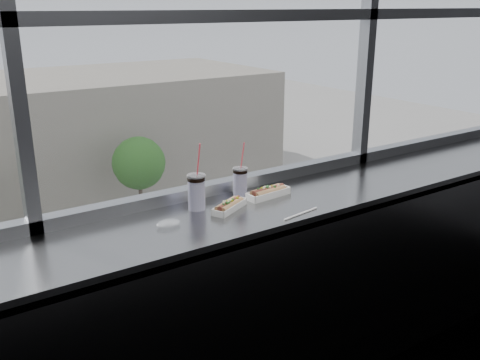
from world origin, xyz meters
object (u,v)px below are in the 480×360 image
soda_cup_left (197,190)px  soda_cup_right (240,181)px  tree_right (139,163)px  car_near_d (176,297)px  loose_straw (301,214)px  hotdog_tray_left (229,206)px  car_far_b (6,257)px  hotdog_tray_right (268,192)px  wrapper (168,223)px  car_near_e (270,267)px

soda_cup_left → soda_cup_right: size_ratio=1.15×
tree_right → car_near_d: bearing=-106.9°
soda_cup_left → tree_right: soda_cup_left is taller
loose_straw → car_near_d: loose_straw is taller
soda_cup_right → car_near_d: soda_cup_right is taller
hotdog_tray_left → car_far_b: bearing=57.9°
hotdog_tray_right → soda_cup_right: soda_cup_right is taller
hotdog_tray_left → tree_right: 31.60m
hotdog_tray_right → soda_cup_left: soda_cup_left is taller
soda_cup_right → car_near_d: bearing=65.2°
tree_right → loose_straw: bearing=-111.1°
car_far_b → soda_cup_left: bearing=-178.9°
loose_straw → wrapper: (-0.59, 0.23, 0.01)m
hotdog_tray_right → tree_right: 31.46m
soda_cup_left → tree_right: bearing=68.0°
wrapper → car_near_e: 23.54m
car_near_e → car_far_b: 13.06m
hotdog_tray_left → loose_straw: bearing=-70.3°
hotdog_tray_left → soda_cup_right: size_ratio=0.80×
car_near_d → car_far_b: size_ratio=0.95×
car_near_d → tree_right: (3.64, 12.00, 2.44)m
soda_cup_left → car_near_e: 23.38m
car_near_e → car_far_b: size_ratio=0.92×
car_near_e → car_near_d: bearing=82.9°
hotdog_tray_right → car_near_e: bearing=47.5°
wrapper → car_near_d: 21.19m
soda_cup_left → hotdog_tray_right: bearing=-7.5°
wrapper → car_far_b: size_ratio=0.02×
hotdog_tray_left → loose_straw: (0.25, -0.24, -0.02)m
car_far_b → wrapper: bearing=-179.4°
loose_straw → car_far_b: loose_straw is taller
soda_cup_left → car_near_d: (7.73, 16.16, -11.09)m
loose_straw → tree_right: loose_straw is taller
soda_cup_right → hotdog_tray_right: bearing=-38.2°
car_far_b → tree_right: bearing=-59.2°
wrapper → car_near_e: bearing=51.5°
loose_straw → hotdog_tray_right: bearing=77.7°
soda_cup_left → car_far_b: (2.41, 24.16, -11.03)m
loose_straw → car_near_e: loose_straw is taller
soda_cup_left → soda_cup_right: 0.28m
wrapper → car_near_e: (12.94, 16.27, -11.04)m
hotdog_tray_right → wrapper: (-0.61, -0.06, -0.01)m
wrapper → tree_right: bearing=67.7°
car_near_e → hotdog_tray_left: bearing=135.1°
tree_right → soda_cup_left: bearing=-112.0°
soda_cup_right → loose_straw: 0.40m
hotdog_tray_left → car_near_e: 23.35m
hotdog_tray_left → wrapper: size_ratio=2.18×
hotdog_tray_right → car_far_b: (2.01, 24.21, -10.96)m
hotdog_tray_right → soda_cup_left: bearing=167.3°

